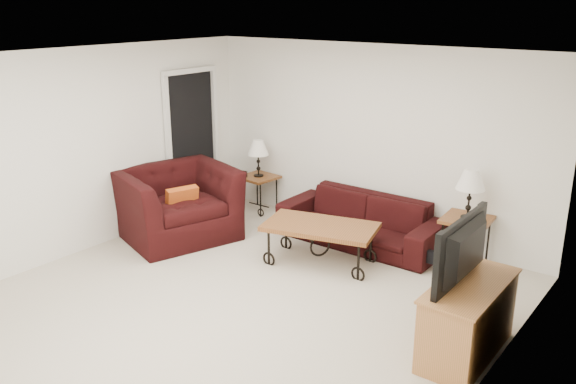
% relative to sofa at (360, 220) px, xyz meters
% --- Properties ---
extents(ground, '(5.00, 5.00, 0.00)m').
position_rel_sofa_xyz_m(ground, '(-0.17, -2.02, -0.31)').
color(ground, beige).
rests_on(ground, ground).
extents(wall_back, '(5.00, 0.02, 2.50)m').
position_rel_sofa_xyz_m(wall_back, '(-0.17, 0.48, 0.94)').
color(wall_back, white).
rests_on(wall_back, ground).
extents(wall_front, '(5.00, 0.02, 2.50)m').
position_rel_sofa_xyz_m(wall_front, '(-0.17, -4.52, 0.94)').
color(wall_front, white).
rests_on(wall_front, ground).
extents(wall_left, '(0.02, 5.00, 2.50)m').
position_rel_sofa_xyz_m(wall_left, '(-2.67, -2.02, 0.94)').
color(wall_left, white).
rests_on(wall_left, ground).
extents(wall_right, '(0.02, 5.00, 2.50)m').
position_rel_sofa_xyz_m(wall_right, '(2.33, -2.02, 0.94)').
color(wall_right, white).
rests_on(wall_right, ground).
extents(ceiling, '(5.00, 5.00, 0.00)m').
position_rel_sofa_xyz_m(ceiling, '(-0.17, -2.02, 2.19)').
color(ceiling, white).
rests_on(ceiling, wall_back).
extents(doorway, '(0.08, 0.94, 2.04)m').
position_rel_sofa_xyz_m(doorway, '(-2.64, -0.37, 0.71)').
color(doorway, black).
rests_on(doorway, ground).
extents(sofa, '(2.13, 0.83, 0.62)m').
position_rel_sofa_xyz_m(sofa, '(0.00, 0.00, 0.00)').
color(sofa, black).
rests_on(sofa, ground).
extents(side_table_left, '(0.54, 0.54, 0.54)m').
position_rel_sofa_xyz_m(side_table_left, '(-1.85, 0.18, -0.04)').
color(side_table_left, brown).
rests_on(side_table_left, ground).
extents(side_table_right, '(0.58, 0.58, 0.59)m').
position_rel_sofa_xyz_m(side_table_right, '(1.32, 0.18, -0.02)').
color(side_table_right, brown).
rests_on(side_table_right, ground).
extents(lamp_left, '(0.33, 0.33, 0.54)m').
position_rel_sofa_xyz_m(lamp_left, '(-1.85, 0.18, 0.50)').
color(lamp_left, black).
rests_on(lamp_left, side_table_left).
extents(lamp_right, '(0.36, 0.36, 0.59)m').
position_rel_sofa_xyz_m(lamp_right, '(1.32, 0.18, 0.57)').
color(lamp_right, black).
rests_on(lamp_right, side_table_right).
extents(photo_frame_left, '(0.11, 0.02, 0.09)m').
position_rel_sofa_xyz_m(photo_frame_left, '(-2.00, 0.03, 0.27)').
color(photo_frame_left, black).
rests_on(photo_frame_left, side_table_left).
extents(photo_frame_right, '(0.12, 0.03, 0.10)m').
position_rel_sofa_xyz_m(photo_frame_right, '(1.47, 0.03, 0.32)').
color(photo_frame_right, black).
rests_on(photo_frame_right, side_table_right).
extents(coffee_table, '(1.45, 1.02, 0.49)m').
position_rel_sofa_xyz_m(coffee_table, '(-0.06, -0.83, -0.07)').
color(coffee_table, brown).
rests_on(coffee_table, ground).
extents(armchair, '(1.62, 1.74, 0.92)m').
position_rel_sofa_xyz_m(armchair, '(-2.04, -1.26, 0.15)').
color(armchair, black).
rests_on(armchair, ground).
extents(throw_pillow, '(0.23, 0.43, 0.42)m').
position_rel_sofa_xyz_m(throw_pillow, '(-1.89, -1.31, 0.21)').
color(throw_pillow, '#BB4518').
rests_on(throw_pillow, armchair).
extents(tv_stand, '(0.47, 1.14, 0.68)m').
position_rel_sofa_xyz_m(tv_stand, '(2.06, -1.65, 0.03)').
color(tv_stand, '#BE7346').
rests_on(tv_stand, ground).
extents(television, '(0.13, 1.02, 0.59)m').
position_rel_sofa_xyz_m(television, '(2.04, -1.65, 0.66)').
color(television, black).
rests_on(television, tv_stand).
extents(backpack, '(0.43, 0.37, 0.48)m').
position_rel_sofa_xyz_m(backpack, '(1.15, -0.15, -0.07)').
color(backpack, black).
rests_on(backpack, ground).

